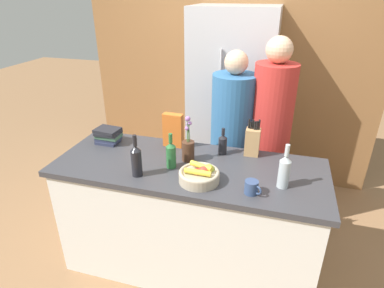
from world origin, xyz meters
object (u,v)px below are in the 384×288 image
at_px(bottle_vinegar, 136,160).
at_px(bottle_water, 171,154).
at_px(knife_block, 252,141).
at_px(flower_vase, 188,149).
at_px(refrigerator, 231,106).
at_px(person_at_sink, 232,135).
at_px(book_stack, 108,136).
at_px(bottle_oil, 223,144).
at_px(person_in_blue, 270,131).
at_px(cereal_box, 173,130).
at_px(coffee_mug, 252,187).
at_px(fruit_bowl, 200,175).
at_px(bottle_wine, 284,171).

distance_m(bottle_vinegar, bottle_water, 0.24).
xyz_separation_m(knife_block, flower_vase, (-0.42, -0.21, -0.02)).
distance_m(refrigerator, person_at_sink, 0.61).
bearing_deg(book_stack, flower_vase, -8.41).
distance_m(knife_block, bottle_oil, 0.22).
height_order(bottle_vinegar, person_in_blue, person_in_blue).
bearing_deg(bottle_vinegar, knife_block, 36.16).
bearing_deg(book_stack, cereal_box, 9.94).
bearing_deg(bottle_water, knife_block, 33.67).
bearing_deg(flower_vase, coffee_mug, -31.31).
relative_size(bottle_water, person_at_sink, 0.16).
bearing_deg(bottle_vinegar, coffee_mug, -0.32).
bearing_deg(knife_block, fruit_bowl, -120.83).
height_order(knife_block, bottle_wine, bottle_wine).
xyz_separation_m(cereal_box, bottle_wine, (0.83, -0.36, -0.02)).
bearing_deg(book_stack, knife_block, 5.65).
bearing_deg(bottle_wine, coffee_mug, -144.20).
bearing_deg(bottle_water, flower_vase, 56.52).
height_order(bottle_wine, person_at_sink, person_at_sink).
relative_size(bottle_vinegar, person_at_sink, 0.18).
relative_size(cereal_box, bottle_vinegar, 0.91).
bearing_deg(person_at_sink, fruit_bowl, -113.51).
xyz_separation_m(fruit_bowl, bottle_wine, (0.51, 0.08, 0.07)).
distance_m(bottle_vinegar, person_at_sink, 0.96).
bearing_deg(bottle_oil, bottle_wine, -36.86).
distance_m(refrigerator, fruit_bowl, 1.38).
bearing_deg(coffee_mug, person_in_blue, 86.53).
relative_size(fruit_bowl, knife_block, 0.93).
xyz_separation_m(fruit_bowl, knife_block, (0.27, 0.46, 0.06)).
bearing_deg(bottle_wine, bottle_vinegar, -172.40).
bearing_deg(knife_block, book_stack, -174.35).
bearing_deg(bottle_vinegar, bottle_wine, 7.60).
height_order(book_stack, person_in_blue, person_in_blue).
height_order(coffee_mug, bottle_wine, bottle_wine).
relative_size(bottle_water, person_in_blue, 0.15).
xyz_separation_m(fruit_bowl, bottle_water, (-0.23, 0.12, 0.05)).
bearing_deg(knife_block, refrigerator, 108.73).
height_order(book_stack, bottle_oil, bottle_oil).
xyz_separation_m(cereal_box, person_at_sink, (0.40, 0.34, -0.14)).
bearing_deg(person_in_blue, knife_block, -113.00).
relative_size(fruit_bowl, bottle_oil, 1.26).
xyz_separation_m(coffee_mug, bottle_wine, (0.18, 0.13, 0.07)).
height_order(fruit_bowl, bottle_oil, bottle_oil).
xyz_separation_m(bottle_vinegar, bottle_water, (0.18, 0.16, -0.02)).
distance_m(fruit_bowl, bottle_water, 0.27).
height_order(book_stack, person_at_sink, person_at_sink).
relative_size(cereal_box, person_in_blue, 0.15).
xyz_separation_m(refrigerator, coffee_mug, (0.37, -1.42, 0.00)).
relative_size(bottle_oil, bottle_water, 0.82).
xyz_separation_m(knife_block, cereal_box, (-0.60, -0.02, 0.02)).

